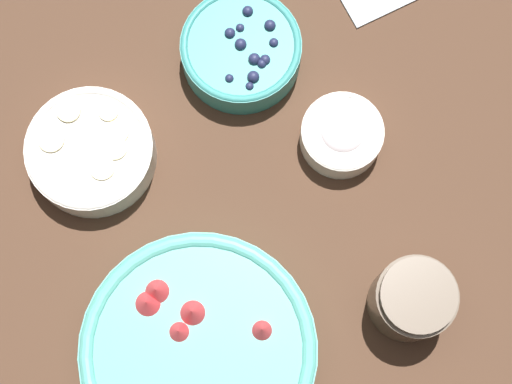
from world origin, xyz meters
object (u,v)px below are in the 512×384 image
object	(u,v)px
bowl_strawberries	(199,350)
jar_chocolate	(412,300)
bowl_bananas	(91,151)
bowl_blueberries	(241,50)
bowl_cream	(342,134)

from	to	relation	value
bowl_strawberries	jar_chocolate	world-z (taller)	jar_chocolate
jar_chocolate	bowl_bananas	bearing A→B (deg)	-40.93
bowl_bananas	jar_chocolate	size ratio (longest dim) A/B	1.65
bowl_blueberries	bowl_cream	xyz separation A→B (m)	(-0.09, 0.14, -0.00)
bowl_bananas	bowl_cream	xyz separation A→B (m)	(-0.30, 0.06, -0.00)
bowl_cream	jar_chocolate	xyz separation A→B (m)	(-0.02, 0.21, 0.02)
bowl_blueberries	bowl_bananas	distance (m)	0.22
bowl_strawberries	bowl_blueberries	world-z (taller)	bowl_strawberries
bowl_cream	jar_chocolate	world-z (taller)	jar_chocolate
bowl_blueberries	jar_chocolate	distance (m)	0.37
jar_chocolate	bowl_strawberries	bearing A→B (deg)	-2.24
bowl_cream	jar_chocolate	distance (m)	0.22
bowl_blueberries	bowl_bananas	bearing A→B (deg)	20.32
bowl_strawberries	bowl_cream	xyz separation A→B (m)	(-0.23, -0.21, -0.01)
bowl_bananas	bowl_cream	distance (m)	0.30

